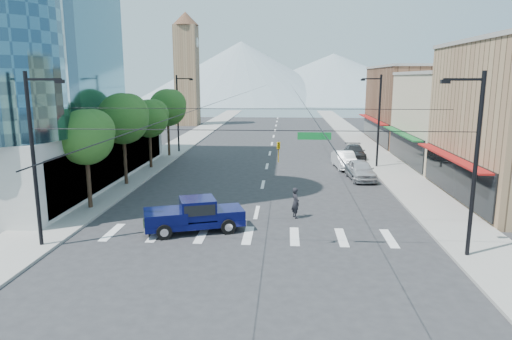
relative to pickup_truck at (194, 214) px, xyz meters
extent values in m
plane|color=#28282B|center=(3.36, -2.03, -1.01)|extent=(160.00, 160.00, 0.00)
cube|color=gray|center=(-8.64, 37.97, -0.93)|extent=(4.00, 120.00, 0.15)
cube|color=gray|center=(15.36, 37.97, -0.93)|extent=(4.00, 120.00, 0.15)
cube|color=tan|center=(23.36, 21.97, 3.49)|extent=(12.00, 14.00, 9.00)
cube|color=brown|center=(23.36, 37.97, 3.99)|extent=(12.00, 18.00, 10.00)
cube|color=#8C6B4C|center=(-13.14, 59.97, 7.99)|extent=(4.00, 4.00, 18.00)
cone|color=brown|center=(-13.14, 59.97, 18.19)|extent=(4.80, 4.80, 2.40)
cone|color=gray|center=(-11.64, 147.97, 9.99)|extent=(80.00, 80.00, 22.00)
cone|color=gray|center=(23.36, 157.97, 7.99)|extent=(90.00, 90.00, 18.00)
cylinder|color=black|center=(-7.84, 3.97, 1.27)|extent=(0.28, 0.28, 4.55)
sphere|color=#25531B|center=(-7.84, 3.97, 3.87)|extent=(3.64, 3.64, 3.64)
sphere|color=#25531B|center=(-7.44, 4.27, 4.27)|extent=(2.86, 2.86, 2.86)
cylinder|color=black|center=(-7.84, 10.97, 1.55)|extent=(0.28, 0.28, 5.11)
sphere|color=#25531B|center=(-7.84, 10.97, 4.47)|extent=(4.09, 4.09, 4.09)
sphere|color=#25531B|center=(-7.44, 11.27, 4.87)|extent=(3.21, 3.21, 3.21)
cylinder|color=black|center=(-7.84, 17.97, 1.27)|extent=(0.28, 0.28, 4.55)
sphere|color=#25531B|center=(-7.84, 17.97, 3.87)|extent=(3.64, 3.64, 3.64)
sphere|color=#25531B|center=(-7.44, 18.27, 4.27)|extent=(2.86, 2.86, 2.86)
cylinder|color=black|center=(-7.84, 24.97, 1.55)|extent=(0.28, 0.28, 5.11)
sphere|color=#25531B|center=(-7.84, 24.97, 4.47)|extent=(4.09, 4.09, 4.09)
sphere|color=#25531B|center=(-7.44, 25.27, 4.87)|extent=(3.21, 3.21, 3.21)
cylinder|color=black|center=(-7.44, -3.03, 3.49)|extent=(0.20, 0.20, 9.00)
cylinder|color=black|center=(14.16, -3.03, 3.49)|extent=(0.20, 0.20, 9.00)
cylinder|color=black|center=(3.36, -3.03, 5.19)|extent=(21.60, 0.04, 0.04)
imported|color=gold|center=(4.86, -3.03, 4.14)|extent=(0.16, 0.20, 1.00)
cube|color=#0C6626|center=(6.56, -3.03, 4.94)|extent=(1.60, 0.06, 0.35)
cylinder|color=black|center=(-7.44, 27.97, 3.49)|extent=(0.20, 0.20, 9.00)
cube|color=black|center=(-6.54, 27.97, 7.59)|extent=(1.80, 0.12, 0.12)
cube|color=black|center=(-5.74, 27.97, 7.49)|extent=(0.40, 0.25, 0.18)
cylinder|color=black|center=(14.16, 19.97, 3.49)|extent=(0.20, 0.20, 9.00)
cube|color=black|center=(13.26, 19.97, 7.59)|extent=(1.80, 0.12, 0.12)
cube|color=black|center=(12.46, 19.97, 7.49)|extent=(0.40, 0.25, 0.18)
cube|color=#080B3F|center=(0.02, 0.01, -0.45)|extent=(5.95, 3.71, 0.36)
cube|color=#080B3F|center=(1.90, 0.64, -0.04)|extent=(2.16, 2.35, 0.56)
cube|color=#080B3F|center=(0.21, 0.07, 0.37)|extent=(2.43, 2.40, 1.12)
cube|color=black|center=(0.21, 0.07, 0.47)|extent=(2.25, 2.36, 0.61)
cube|color=#080B3F|center=(-1.52, -0.51, 0.01)|extent=(2.87, 2.68, 0.66)
cube|color=silver|center=(2.67, 0.90, -0.45)|extent=(0.73, 1.87, 0.36)
cube|color=silver|center=(-2.63, -0.89, -0.45)|extent=(0.73, 1.87, 0.31)
cylinder|color=black|center=(2.02, -0.34, -0.58)|extent=(0.91, 0.56, 0.85)
cylinder|color=black|center=(1.40, 1.49, -0.58)|extent=(0.91, 0.56, 0.85)
cylinder|color=black|center=(-1.36, -1.48, -0.58)|extent=(0.91, 0.56, 0.85)
cylinder|color=black|center=(-1.97, 0.35, -0.58)|extent=(0.91, 0.56, 0.85)
imported|color=black|center=(5.86, 2.97, -0.03)|extent=(0.72, 0.84, 1.96)
imported|color=#B4B5BA|center=(11.69, 14.43, -0.15)|extent=(2.45, 5.18, 1.71)
imported|color=white|center=(10.96, 19.55, -0.18)|extent=(2.24, 5.15, 1.65)
imported|color=#29292B|center=(12.76, 25.07, -0.27)|extent=(2.23, 5.15, 1.48)
camera|label=1|loc=(5.20, -24.77, 7.65)|focal=32.00mm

